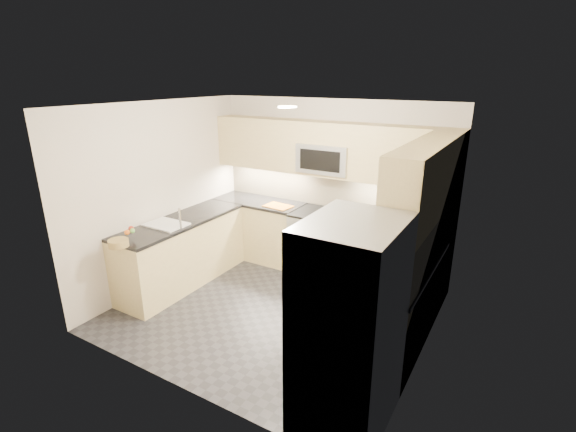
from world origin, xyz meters
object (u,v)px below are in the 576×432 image
(microwave, at_px, (326,158))
(cutting_board, at_px, (278,206))
(gas_range, at_px, (320,243))
(fruit_basket, at_px, (118,243))
(refrigerator, at_px, (349,328))
(utensil_bowl, at_px, (411,223))

(microwave, height_order, cutting_board, microwave)
(gas_range, bearing_deg, cutting_board, -172.56)
(microwave, distance_m, fruit_basket, 2.92)
(refrigerator, xyz_separation_m, fruit_basket, (-2.88, 0.11, 0.08))
(gas_range, bearing_deg, microwave, 90.00)
(microwave, relative_size, refrigerator, 0.42)
(gas_range, distance_m, utensil_bowl, 1.41)
(refrigerator, distance_m, cutting_board, 3.15)
(utensil_bowl, bearing_deg, microwave, 172.54)
(utensil_bowl, distance_m, cutting_board, 1.96)
(utensil_bowl, bearing_deg, gas_range, 178.04)
(refrigerator, xyz_separation_m, utensil_bowl, (-0.16, 2.38, 0.12))
(cutting_board, bearing_deg, refrigerator, -47.85)
(microwave, distance_m, refrigerator, 3.04)
(microwave, bearing_deg, cutting_board, -162.36)
(fruit_basket, bearing_deg, microwave, 59.56)
(fruit_basket, bearing_deg, refrigerator, -2.16)
(microwave, height_order, utensil_bowl, microwave)
(microwave, xyz_separation_m, utensil_bowl, (1.29, -0.17, -0.68))
(utensil_bowl, height_order, fruit_basket, utensil_bowl)
(refrigerator, distance_m, fruit_basket, 2.89)
(gas_range, relative_size, utensil_bowl, 3.41)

